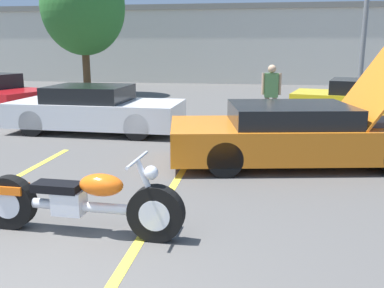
{
  "coord_description": "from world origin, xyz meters",
  "views": [
    {
      "loc": [
        2.12,
        -2.65,
        2.18
      ],
      "look_at": [
        1.2,
        3.22,
        0.8
      ],
      "focal_mm": 40.0,
      "sensor_mm": 36.0,
      "label": 1
    }
  ],
  "objects_px": {
    "tree_background": "(83,7)",
    "motorcycle": "(80,202)",
    "parked_car_right_row": "(373,101)",
    "parked_car_mid_row": "(95,110)",
    "spectator_by_show_car": "(271,90)",
    "show_car_hood_open": "(301,134)"
  },
  "relations": [
    {
      "from": "tree_background",
      "to": "motorcycle",
      "type": "relative_size",
      "value": 2.31
    },
    {
      "from": "parked_car_right_row",
      "to": "parked_car_mid_row",
      "type": "bearing_deg",
      "value": -145.05
    },
    {
      "from": "parked_car_right_row",
      "to": "spectator_by_show_car",
      "type": "height_order",
      "value": "spectator_by_show_car"
    },
    {
      "from": "tree_background",
      "to": "spectator_by_show_car",
      "type": "relative_size",
      "value": 3.45
    },
    {
      "from": "show_car_hood_open",
      "to": "parked_car_mid_row",
      "type": "distance_m",
      "value": 5.41
    },
    {
      "from": "parked_car_right_row",
      "to": "parked_car_mid_row",
      "type": "xyz_separation_m",
      "value": [
        -7.42,
        -2.8,
        -0.0
      ]
    },
    {
      "from": "tree_background",
      "to": "parked_car_mid_row",
      "type": "relative_size",
      "value": 1.32
    },
    {
      "from": "tree_background",
      "to": "show_car_hood_open",
      "type": "relative_size",
      "value": 1.14
    },
    {
      "from": "show_car_hood_open",
      "to": "parked_car_right_row",
      "type": "height_order",
      "value": "show_car_hood_open"
    },
    {
      "from": "motorcycle",
      "to": "parked_car_right_row",
      "type": "height_order",
      "value": "parked_car_right_row"
    },
    {
      "from": "show_car_hood_open",
      "to": "parked_car_mid_row",
      "type": "bearing_deg",
      "value": 144.63
    },
    {
      "from": "tree_background",
      "to": "parked_car_mid_row",
      "type": "bearing_deg",
      "value": -66.29
    },
    {
      "from": "tree_background",
      "to": "parked_car_right_row",
      "type": "xyz_separation_m",
      "value": [
        10.72,
        -4.72,
        -3.16
      ]
    },
    {
      "from": "motorcycle",
      "to": "show_car_hood_open",
      "type": "relative_size",
      "value": 0.49
    },
    {
      "from": "tree_background",
      "to": "spectator_by_show_car",
      "type": "bearing_deg",
      "value": -38.57
    },
    {
      "from": "tree_background",
      "to": "motorcycle",
      "type": "height_order",
      "value": "tree_background"
    },
    {
      "from": "motorcycle",
      "to": "spectator_by_show_car",
      "type": "distance_m",
      "value": 7.61
    },
    {
      "from": "parked_car_mid_row",
      "to": "spectator_by_show_car",
      "type": "xyz_separation_m",
      "value": [
        4.43,
        1.35,
        0.42
      ]
    },
    {
      "from": "motorcycle",
      "to": "parked_car_right_row",
      "type": "xyz_separation_m",
      "value": [
        5.33,
        8.66,
        0.17
      ]
    },
    {
      "from": "show_car_hood_open",
      "to": "parked_car_right_row",
      "type": "bearing_deg",
      "value": 53.27
    },
    {
      "from": "tree_background",
      "to": "show_car_hood_open",
      "type": "xyz_separation_m",
      "value": [
        8.21,
        -9.8,
        -3.17
      ]
    },
    {
      "from": "motorcycle",
      "to": "parked_car_mid_row",
      "type": "relative_size",
      "value": 0.57
    }
  ]
}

